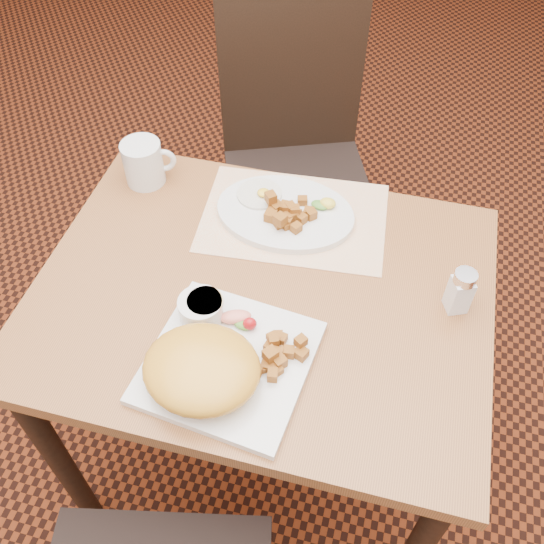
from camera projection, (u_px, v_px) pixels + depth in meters
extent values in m
plane|color=black|center=(265.00, 449.00, 1.77)|extent=(8.00, 8.00, 0.00)
cube|color=#995C2F|center=(262.00, 295.00, 1.22)|extent=(0.90, 0.70, 0.03)
cylinder|color=black|center=(60.00, 462.00, 1.38)|extent=(0.05, 0.05, 0.71)
cylinder|color=black|center=(158.00, 268.00, 1.75)|extent=(0.05, 0.05, 0.71)
cylinder|color=black|center=(437.00, 325.00, 1.62)|extent=(0.05, 0.05, 0.71)
cube|color=black|center=(299.00, 190.00, 1.83)|extent=(0.55, 0.55, 0.05)
cylinder|color=black|center=(339.00, 202.00, 2.15)|extent=(0.04, 0.04, 0.42)
cylinder|color=black|center=(361.00, 280.00, 1.91)|extent=(0.04, 0.04, 0.42)
cylinder|color=black|center=(238.00, 211.00, 2.12)|extent=(0.04, 0.04, 0.42)
cylinder|color=black|center=(248.00, 291.00, 1.89)|extent=(0.04, 0.04, 0.42)
cube|color=black|center=(291.00, 74.00, 1.76)|extent=(0.41, 0.19, 0.50)
cube|color=white|center=(294.00, 218.00, 1.33)|extent=(0.42, 0.31, 0.00)
cube|color=silver|center=(229.00, 362.00, 1.08)|extent=(0.31, 0.31, 0.02)
ellipsoid|color=gold|center=(202.00, 369.00, 1.02)|extent=(0.20, 0.18, 0.08)
ellipsoid|color=gold|center=(213.00, 389.00, 1.02)|extent=(0.08, 0.07, 0.03)
ellipsoid|color=gold|center=(176.00, 354.00, 1.07)|extent=(0.08, 0.07, 0.03)
cylinder|color=silver|center=(201.00, 309.00, 1.12)|extent=(0.08, 0.08, 0.05)
cylinder|color=beige|center=(205.00, 301.00, 1.11)|extent=(0.07, 0.07, 0.01)
ellipsoid|color=#387223|center=(243.00, 323.00, 1.12)|extent=(0.05, 0.04, 0.01)
ellipsoid|color=red|center=(250.00, 324.00, 1.11)|extent=(0.03, 0.03, 0.03)
ellipsoid|color=#F28C72|center=(235.00, 317.00, 1.13)|extent=(0.07, 0.05, 0.02)
cylinder|color=white|center=(259.00, 194.00, 1.35)|extent=(0.10, 0.10, 0.01)
ellipsoid|color=yellow|center=(263.00, 193.00, 1.34)|extent=(0.03, 0.03, 0.01)
ellipsoid|color=#387223|center=(320.00, 205.00, 1.32)|extent=(0.04, 0.03, 0.01)
ellipsoid|color=yellow|center=(328.00, 203.00, 1.32)|extent=(0.04, 0.03, 0.02)
cube|color=white|center=(459.00, 294.00, 1.14)|extent=(0.05, 0.05, 0.08)
cylinder|color=silver|center=(465.00, 278.00, 1.10)|extent=(0.06, 0.06, 0.02)
cylinder|color=silver|center=(143.00, 163.00, 1.37)|extent=(0.09, 0.09, 0.10)
torus|color=silver|center=(163.00, 160.00, 1.37)|extent=(0.06, 0.03, 0.06)
cube|color=#A05C19|center=(272.00, 366.00, 1.06)|extent=(0.02, 0.02, 0.02)
cube|color=#A05C19|center=(255.00, 370.00, 1.04)|extent=(0.02, 0.02, 0.01)
cube|color=#A05C19|center=(261.00, 369.00, 1.06)|extent=(0.02, 0.02, 0.01)
cube|color=#A05C19|center=(283.00, 352.00, 1.08)|extent=(0.02, 0.02, 0.02)
cube|color=#A05C19|center=(289.00, 352.00, 1.08)|extent=(0.02, 0.02, 0.02)
cube|color=#A05C19|center=(301.00, 341.00, 1.07)|extent=(0.03, 0.03, 0.02)
cube|color=#A05C19|center=(271.00, 360.00, 1.07)|extent=(0.02, 0.02, 0.01)
cube|color=#A05C19|center=(278.00, 337.00, 1.10)|extent=(0.02, 0.02, 0.02)
cube|color=#A05C19|center=(273.00, 375.00, 1.05)|extent=(0.02, 0.02, 0.02)
cube|color=#A05C19|center=(279.00, 362.00, 1.06)|extent=(0.03, 0.03, 0.02)
cube|color=#A05C19|center=(282.00, 339.00, 1.10)|extent=(0.02, 0.02, 0.02)
cube|color=#A05C19|center=(255.00, 373.00, 1.03)|extent=(0.02, 0.02, 0.02)
cube|color=#A05C19|center=(274.00, 340.00, 1.08)|extent=(0.02, 0.02, 0.02)
cube|color=#A05C19|center=(270.00, 354.00, 1.05)|extent=(0.03, 0.03, 0.02)
cube|color=#A05C19|center=(271.00, 346.00, 1.09)|extent=(0.03, 0.03, 0.02)
cube|color=#A05C19|center=(278.00, 370.00, 1.06)|extent=(0.02, 0.02, 0.01)
cube|color=#A05C19|center=(268.00, 357.00, 1.07)|extent=(0.02, 0.02, 0.01)
cube|color=#A05C19|center=(277.00, 354.00, 1.07)|extent=(0.02, 0.02, 0.02)
cube|color=#A05C19|center=(276.00, 369.00, 1.06)|extent=(0.01, 0.02, 0.01)
cube|color=#A05C19|center=(266.00, 366.00, 1.06)|extent=(0.02, 0.02, 0.02)
cube|color=#A05C19|center=(272.00, 338.00, 1.08)|extent=(0.02, 0.02, 0.02)
cube|color=#A05C19|center=(301.00, 353.00, 1.08)|extent=(0.03, 0.03, 0.02)
cube|color=#A05C19|center=(287.00, 225.00, 1.28)|extent=(0.02, 0.02, 0.01)
cube|color=#A05C19|center=(295.00, 210.00, 1.28)|extent=(0.03, 0.03, 0.02)
cube|color=#A05C19|center=(288.00, 221.00, 1.28)|extent=(0.02, 0.03, 0.02)
cube|color=#A05C19|center=(277.00, 218.00, 1.29)|extent=(0.02, 0.02, 0.02)
cube|color=#A05C19|center=(289.00, 212.00, 1.31)|extent=(0.02, 0.02, 0.02)
cube|color=#A05C19|center=(302.00, 219.00, 1.29)|extent=(0.03, 0.03, 0.02)
cube|color=#A05C19|center=(271.00, 198.00, 1.30)|extent=(0.03, 0.03, 0.02)
cube|color=#A05C19|center=(280.00, 221.00, 1.28)|extent=(0.04, 0.04, 0.03)
cube|color=#A05C19|center=(291.00, 214.00, 1.30)|extent=(0.03, 0.03, 0.02)
cube|color=#A05C19|center=(302.00, 201.00, 1.33)|extent=(0.03, 0.02, 0.02)
cube|color=#A05C19|center=(287.00, 207.00, 1.29)|extent=(0.02, 0.02, 0.02)
cube|color=#A05C19|center=(291.00, 207.00, 1.29)|extent=(0.03, 0.03, 0.02)
cube|color=#A05C19|center=(286.00, 208.00, 1.31)|extent=(0.03, 0.03, 0.02)
cube|color=#A05C19|center=(309.00, 212.00, 1.30)|extent=(0.02, 0.02, 0.02)
cube|color=#A05C19|center=(295.00, 215.00, 1.30)|extent=(0.03, 0.03, 0.02)
cube|color=#A05C19|center=(290.00, 217.00, 1.29)|extent=(0.03, 0.03, 0.02)
cube|color=#A05C19|center=(273.00, 211.00, 1.31)|extent=(0.02, 0.02, 0.02)
cube|color=#A05C19|center=(311.00, 215.00, 1.30)|extent=(0.03, 0.03, 0.02)
cube|color=#A05C19|center=(271.00, 216.00, 1.29)|extent=(0.03, 0.02, 0.02)
cube|color=#A05C19|center=(280.00, 220.00, 1.26)|extent=(0.03, 0.03, 0.02)
cube|color=#A05C19|center=(277.00, 207.00, 1.31)|extent=(0.03, 0.03, 0.02)
cube|color=#A05C19|center=(295.00, 214.00, 1.30)|extent=(0.03, 0.03, 0.01)
cube|color=#A05C19|center=(296.00, 228.00, 1.27)|extent=(0.03, 0.03, 0.02)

